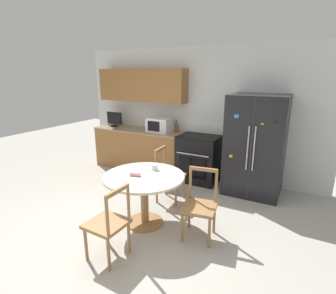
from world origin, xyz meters
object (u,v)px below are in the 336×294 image
at_px(refrigerator, 255,146).
at_px(microwave, 160,125).
at_px(oven_range, 199,158).
at_px(dining_chair_near, 109,224).
at_px(dining_chair_right, 200,206).
at_px(countertop_tv, 115,119).
at_px(candle_glass, 155,168).
at_px(counter_bottle, 177,128).
at_px(dining_chair_far, 169,176).

relative_size(refrigerator, microwave, 3.59).
xyz_separation_m(oven_range, microwave, (-0.91, 0.02, 0.58)).
bearing_deg(dining_chair_near, dining_chair_right, -38.28).
bearing_deg(dining_chair_near, countertop_tv, 39.91).
relative_size(countertop_tv, candle_glass, 4.22).
distance_m(refrigerator, countertop_tv, 3.19).
xyz_separation_m(microwave, dining_chair_right, (1.63, -1.81, -0.61)).
distance_m(refrigerator, counter_bottle, 1.64).
height_order(dining_chair_near, dining_chair_far, same).
height_order(oven_range, candle_glass, oven_range).
xyz_separation_m(dining_chair_near, dining_chair_right, (0.75, 0.88, 0.00)).
bearing_deg(refrigerator, dining_chair_right, -101.16).
distance_m(countertop_tv, dining_chair_far, 2.38).
bearing_deg(microwave, dining_chair_near, -72.01).
bearing_deg(microwave, dining_chair_far, -53.84).
bearing_deg(counter_bottle, microwave, -163.98).
distance_m(countertop_tv, counter_bottle, 1.57).
bearing_deg(dining_chair_far, dining_chair_right, 45.87).
distance_m(dining_chair_near, dining_chair_far, 1.61).
bearing_deg(microwave, candle_glass, -62.51).
height_order(refrigerator, dining_chair_right, refrigerator).
distance_m(counter_bottle, dining_chair_far, 1.38).
bearing_deg(countertop_tv, counter_bottle, 2.91).
xyz_separation_m(oven_range, dining_chair_right, (0.72, -1.78, -0.03)).
distance_m(microwave, countertop_tv, 1.22).
xyz_separation_m(refrigerator, dining_chair_far, (-1.17, -0.99, -0.44)).
distance_m(dining_chair_near, candle_glass, 1.11).
height_order(oven_range, dining_chair_far, oven_range).
height_order(microwave, dining_chair_near, microwave).
relative_size(oven_range, counter_bottle, 4.12).
relative_size(oven_range, microwave, 2.22).
height_order(countertop_tv, dining_chair_far, countertop_tv).
bearing_deg(dining_chair_far, refrigerator, 126.93).
relative_size(refrigerator, countertop_tv, 4.52).
bearing_deg(counter_bottle, countertop_tv, -177.09).
distance_m(refrigerator, microwave, 1.97).
height_order(counter_bottle, dining_chair_far, counter_bottle).
distance_m(refrigerator, candle_glass, 1.90).
height_order(oven_range, dining_chair_near, oven_range).
bearing_deg(countertop_tv, refrigerator, -2.00).
height_order(refrigerator, dining_chair_near, refrigerator).
bearing_deg(microwave, oven_range, -1.53).
bearing_deg(dining_chair_right, refrigerator, -109.81).
bearing_deg(oven_range, dining_chair_right, -67.98).
relative_size(countertop_tv, dining_chair_far, 0.43).
bearing_deg(counter_bottle, dining_chair_right, -56.06).
xyz_separation_m(counter_bottle, dining_chair_near, (0.53, -2.79, -0.56)).
bearing_deg(refrigerator, dining_chair_far, -139.84).
bearing_deg(dining_chair_far, dining_chair_near, -0.31).
bearing_deg(refrigerator, counter_bottle, 173.29).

